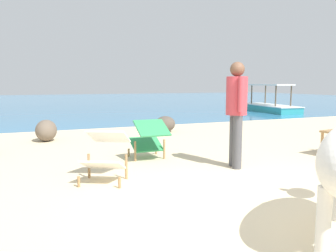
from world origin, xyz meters
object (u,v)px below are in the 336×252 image
at_px(deck_chair_far, 106,152).
at_px(boat_teal, 270,106).
at_px(person_standing, 236,106).
at_px(deck_chair_near, 149,137).

relative_size(deck_chair_far, boat_teal, 0.24).
height_order(deck_chair_far, person_standing, person_standing).
bearing_deg(deck_chair_far, deck_chair_near, 162.33).
height_order(person_standing, boat_teal, person_standing).
height_order(deck_chair_near, boat_teal, boat_teal).
distance_m(person_standing, boat_teal, 11.54).
relative_size(deck_chair_far, person_standing, 0.57).
distance_m(deck_chair_far, boat_teal, 12.87).
xyz_separation_m(deck_chair_near, boat_teal, (8.78, 7.50, -0.13)).
relative_size(deck_chair_near, boat_teal, 0.20).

